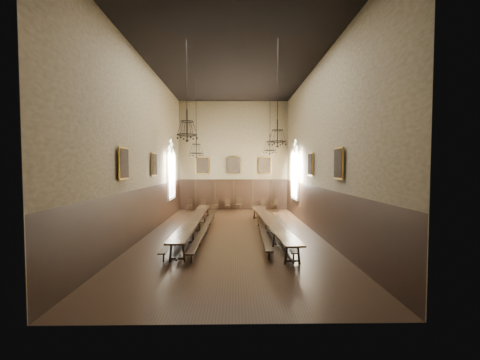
{
  "coord_description": "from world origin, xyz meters",
  "views": [
    {
      "loc": [
        0.15,
        -15.48,
        3.54
      ],
      "look_at": [
        0.42,
        1.5,
        2.8
      ],
      "focal_mm": 22.0,
      "sensor_mm": 36.0,
      "label": 1
    }
  ],
  "objects_px": {
    "chandelier_front_left": "(187,129)",
    "chandelier_back_left": "(196,148)",
    "chair_6": "(263,207)",
    "chair_2": "(215,207)",
    "chair_3": "(227,207)",
    "chair_1": "(202,207)",
    "bench_left_outer": "(183,230)",
    "bench_right_inner": "(262,228)",
    "chair_0": "(189,207)",
    "chair_4": "(239,207)",
    "chandelier_back_right": "(270,145)",
    "bench_left_inner": "(205,229)",
    "chair_7": "(275,207)",
    "table_right": "(270,227)",
    "chandelier_front_right": "(277,134)",
    "table_left": "(195,225)",
    "bench_right_outer": "(282,229)"
  },
  "relations": [
    {
      "from": "chandelier_front_left",
      "to": "chandelier_back_left",
      "type": "bearing_deg",
      "value": 93.42
    },
    {
      "from": "chair_6",
      "to": "chandelier_back_left",
      "type": "distance_m",
      "value": 8.71
    },
    {
      "from": "chair_2",
      "to": "chair_3",
      "type": "relative_size",
      "value": 1.08
    },
    {
      "from": "chair_1",
      "to": "bench_left_outer",
      "type": "bearing_deg",
      "value": -81.32
    },
    {
      "from": "bench_right_inner",
      "to": "chair_0",
      "type": "bearing_deg",
      "value": 121.48
    },
    {
      "from": "chair_4",
      "to": "chandelier_front_left",
      "type": "relative_size",
      "value": 0.24
    },
    {
      "from": "chandelier_back_left",
      "to": "chandelier_back_right",
      "type": "relative_size",
      "value": 1.04
    },
    {
      "from": "chair_0",
      "to": "chandelier_back_right",
      "type": "xyz_separation_m",
      "value": [
        5.92,
        -5.66,
        4.64
      ]
    },
    {
      "from": "bench_left_inner",
      "to": "chair_6",
      "type": "height_order",
      "value": "chair_6"
    },
    {
      "from": "chair_7",
      "to": "chandelier_back_left",
      "type": "distance_m",
      "value": 9.3
    },
    {
      "from": "chair_3",
      "to": "chandelier_back_right",
      "type": "xyz_separation_m",
      "value": [
        2.81,
        -5.68,
        4.64
      ]
    },
    {
      "from": "bench_left_inner",
      "to": "chandelier_back_left",
      "type": "xyz_separation_m",
      "value": [
        -0.82,
        2.78,
        4.42
      ]
    },
    {
      "from": "table_right",
      "to": "chair_4",
      "type": "relative_size",
      "value": 10.32
    },
    {
      "from": "chandelier_front_left",
      "to": "chair_6",
      "type": "bearing_deg",
      "value": 68.8
    },
    {
      "from": "chandelier_front_right",
      "to": "chair_6",
      "type": "bearing_deg",
      "value": 87.55
    },
    {
      "from": "chair_3",
      "to": "chair_6",
      "type": "xyz_separation_m",
      "value": [
        2.95,
        0.05,
        -0.0
      ]
    },
    {
      "from": "bench_left_inner",
      "to": "chair_0",
      "type": "relative_size",
      "value": 11.64
    },
    {
      "from": "chandelier_back_right",
      "to": "table_left",
      "type": "bearing_deg",
      "value": -148.67
    },
    {
      "from": "chair_6",
      "to": "chandelier_back_right",
      "type": "height_order",
      "value": "chandelier_back_right"
    },
    {
      "from": "chair_0",
      "to": "chair_3",
      "type": "xyz_separation_m",
      "value": [
        3.11,
        0.01,
        -0.01
      ]
    },
    {
      "from": "table_left",
      "to": "chandelier_back_left",
      "type": "height_order",
      "value": "chandelier_back_left"
    },
    {
      "from": "bench_left_inner",
      "to": "chandelier_front_left",
      "type": "height_order",
      "value": "chandelier_front_left"
    },
    {
      "from": "bench_right_outer",
      "to": "chair_0",
      "type": "height_order",
      "value": "chair_0"
    },
    {
      "from": "chair_0",
      "to": "chair_7",
      "type": "height_order",
      "value": "chair_7"
    },
    {
      "from": "table_right",
      "to": "bench_left_inner",
      "type": "distance_m",
      "value": 3.4
    },
    {
      "from": "chair_4",
      "to": "chair_1",
      "type": "bearing_deg",
      "value": -165.59
    },
    {
      "from": "chair_1",
      "to": "bench_right_outer",
      "type": "bearing_deg",
      "value": -50.36
    },
    {
      "from": "chair_4",
      "to": "chandelier_front_right",
      "type": "xyz_separation_m",
      "value": [
        1.55,
        -11.45,
        4.67
      ]
    },
    {
      "from": "chair_6",
      "to": "chair_7",
      "type": "height_order",
      "value": "chair_7"
    },
    {
      "from": "bench_left_inner",
      "to": "chair_7",
      "type": "xyz_separation_m",
      "value": [
        4.9,
        8.62,
        -0.02
      ]
    },
    {
      "from": "chair_0",
      "to": "chair_4",
      "type": "relative_size",
      "value": 0.88
    },
    {
      "from": "chandelier_back_left",
      "to": "chandelier_front_right",
      "type": "bearing_deg",
      "value": -53.29
    },
    {
      "from": "table_left",
      "to": "bench_right_inner",
      "type": "height_order",
      "value": "table_left"
    },
    {
      "from": "chandelier_back_left",
      "to": "chandelier_back_right",
      "type": "height_order",
      "value": "same"
    },
    {
      "from": "chandelier_back_left",
      "to": "chandelier_front_right",
      "type": "distance_m",
      "value": 7.04
    },
    {
      "from": "chair_0",
      "to": "chair_3",
      "type": "relative_size",
      "value": 1.02
    },
    {
      "from": "table_left",
      "to": "chair_7",
      "type": "bearing_deg",
      "value": 56.79
    },
    {
      "from": "table_left",
      "to": "chair_0",
      "type": "height_order",
      "value": "chair_0"
    },
    {
      "from": "bench_right_outer",
      "to": "chair_6",
      "type": "relative_size",
      "value": 11.26
    },
    {
      "from": "table_right",
      "to": "chandelier_back_right",
      "type": "bearing_deg",
      "value": 83.54
    },
    {
      "from": "chair_2",
      "to": "chair_4",
      "type": "bearing_deg",
      "value": 10.02
    },
    {
      "from": "bench_right_outer",
      "to": "chair_2",
      "type": "height_order",
      "value": "chair_2"
    },
    {
      "from": "chair_3",
      "to": "chandelier_back_left",
      "type": "height_order",
      "value": "chandelier_back_left"
    },
    {
      "from": "bench_right_inner",
      "to": "chair_1",
      "type": "bearing_deg",
      "value": 115.8
    },
    {
      "from": "chandelier_back_left",
      "to": "chandelier_front_left",
      "type": "bearing_deg",
      "value": -86.58
    },
    {
      "from": "bench_right_inner",
      "to": "chair_0",
      "type": "xyz_separation_m",
      "value": [
        -5.17,
        8.45,
        -0.01
      ]
    },
    {
      "from": "bench_right_inner",
      "to": "chandelier_front_left",
      "type": "height_order",
      "value": "chandelier_front_left"
    },
    {
      "from": "table_left",
      "to": "chair_4",
      "type": "height_order",
      "value": "chair_4"
    },
    {
      "from": "table_right",
      "to": "bench_right_outer",
      "type": "bearing_deg",
      "value": 7.74
    },
    {
      "from": "chair_1",
      "to": "chandelier_front_left",
      "type": "distance_m",
      "value": 12.34
    }
  ]
}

